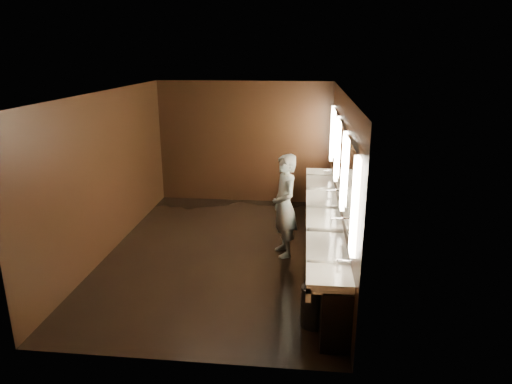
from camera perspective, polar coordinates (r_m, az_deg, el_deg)
floor at (r=8.23m, az=-4.15°, el=-7.52°), size 6.00×6.00×0.00m
ceiling at (r=7.50m, az=-4.62°, el=12.30°), size 4.00×6.00×0.02m
wall_back at (r=10.63m, az=-1.48°, el=6.19°), size 4.00×0.02×2.80m
wall_front at (r=4.99m, az=-10.55°, el=-7.17°), size 4.00×0.02×2.80m
wall_left at (r=8.34m, az=-18.03°, el=2.23°), size 0.02×6.00×2.80m
wall_right at (r=7.65m, az=10.54°, el=1.49°), size 0.02×6.00×2.80m
sink_counter at (r=7.92m, az=8.69°, el=-4.77°), size 0.55×5.40×1.01m
mirror_band at (r=7.56m, az=10.54°, el=4.04°), size 0.06×5.03×1.15m
person at (r=7.83m, az=3.59°, el=-1.71°), size 0.62×0.76×1.80m
trash_bin at (r=6.14m, az=7.28°, el=-13.95°), size 0.42×0.42×0.54m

